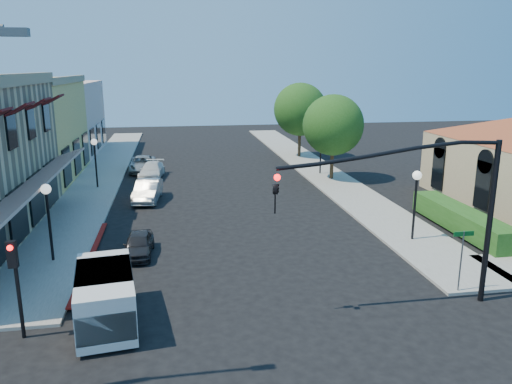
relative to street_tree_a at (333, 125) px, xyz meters
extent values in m
plane|color=black|center=(-8.80, -22.00, -4.19)|extent=(120.00, 120.00, 0.00)
cube|color=gray|center=(-17.55, 5.00, -4.13)|extent=(3.50, 50.00, 0.12)
cube|color=gray|center=(-0.05, 5.00, -4.13)|extent=(3.50, 50.00, 0.12)
cube|color=maroon|center=(-15.70, -14.00, -4.19)|extent=(0.25, 10.00, 0.06)
cube|color=tan|center=(-19.45, -11.00, 3.61)|extent=(0.50, 18.20, 0.60)
cube|color=#561416|center=(-18.40, -11.00, -1.14)|extent=(1.75, 17.00, 0.67)
cube|color=#4C0F10|center=(-18.75, -11.20, 2.36)|extent=(1.02, 1.50, 0.60)
cube|color=#4C0F10|center=(-18.75, -7.80, 2.36)|extent=(1.02, 1.50, 0.60)
cube|color=#4C0F10|center=(-18.75, -4.40, 2.36)|extent=(1.02, 1.50, 0.60)
cube|color=black|center=(-19.25, -11.70, -2.59)|extent=(0.12, 2.60, 2.60)
cube|color=black|center=(-19.25, -8.30, -2.59)|extent=(0.12, 2.60, 2.60)
cube|color=black|center=(-19.25, -4.90, -2.59)|extent=(0.12, 2.60, 2.60)
cube|color=tan|center=(-24.30, 4.00, -0.39)|extent=(10.00, 12.00, 7.60)
cube|color=#CFAA9D|center=(-24.30, 16.00, -0.69)|extent=(10.00, 12.00, 7.00)
cube|color=black|center=(5.65, -10.50, -2.39)|extent=(0.12, 1.40, 2.80)
cube|color=black|center=(5.65, -5.50, -2.39)|extent=(0.12, 1.40, 2.80)
cube|color=#1F4F16|center=(2.90, -13.00, -4.19)|extent=(1.40, 8.00, 1.10)
cylinder|color=#362615|center=(0.00, 0.00, -3.14)|extent=(0.28, 0.28, 2.10)
sphere|color=#1F4F16|center=(0.00, 0.00, 0.01)|extent=(4.56, 4.56, 4.56)
cylinder|color=#362615|center=(0.00, 10.00, -3.06)|extent=(0.28, 0.28, 2.27)
sphere|color=#1F4F16|center=(0.00, 10.00, 0.36)|extent=(4.94, 4.94, 4.94)
cylinder|color=black|center=(-0.80, -20.50, -1.19)|extent=(0.20, 0.20, 6.00)
cylinder|color=black|center=(-4.70, -20.50, 1.41)|extent=(7.80, 0.14, 0.14)
imported|color=black|center=(-8.60, -20.50, 0.51)|extent=(0.20, 0.16, 1.00)
sphere|color=#FF0C0C|center=(-8.60, -20.68, 0.81)|extent=(0.22, 0.22, 0.22)
cylinder|color=black|center=(-16.80, -20.50, -2.69)|extent=(0.12, 0.12, 3.00)
cube|color=black|center=(-16.80, -20.65, -1.29)|extent=(0.28, 0.22, 0.85)
sphere|color=#FF0C0C|center=(-16.80, -20.77, -1.04)|extent=(0.18, 0.18, 0.18)
cube|color=#595B5E|center=(-15.10, -24.00, 4.96)|extent=(0.60, 0.25, 0.18)
cylinder|color=#595B5E|center=(-1.30, -19.80, -2.94)|extent=(0.06, 0.06, 2.50)
cube|color=#0C591E|center=(-1.30, -19.80, -1.79)|extent=(0.80, 0.04, 0.18)
cylinder|color=black|center=(-17.30, -14.00, -2.59)|extent=(0.12, 0.12, 3.20)
sphere|color=white|center=(-17.30, -14.00, -0.84)|extent=(0.44, 0.44, 0.44)
cylinder|color=black|center=(-17.30, 0.00, -2.59)|extent=(0.12, 0.12, 3.20)
sphere|color=white|center=(-17.30, 0.00, -0.84)|extent=(0.44, 0.44, 0.44)
cylinder|color=black|center=(-0.30, -14.00, -2.59)|extent=(0.12, 0.12, 3.20)
sphere|color=white|center=(-0.30, -14.00, -0.84)|extent=(0.44, 0.44, 0.44)
cylinder|color=black|center=(-0.30, 2.00, -2.59)|extent=(0.12, 0.12, 3.20)
sphere|color=white|center=(-0.30, 2.00, -0.84)|extent=(0.44, 0.44, 0.44)
cube|color=silver|center=(-14.27, -20.00, -3.20)|extent=(2.33, 4.36, 1.70)
cube|color=silver|center=(-14.04, -21.78, -3.30)|extent=(1.81, 0.79, 0.95)
cube|color=black|center=(-14.08, -21.45, -2.82)|extent=(1.61, 0.30, 0.85)
cube|color=black|center=(-14.31, -19.72, -2.78)|extent=(2.12, 2.68, 0.85)
cylinder|color=black|center=(-14.88, -21.51, -3.88)|extent=(0.32, 0.65, 0.62)
cylinder|color=black|center=(-15.25, -18.70, -3.88)|extent=(0.32, 0.65, 0.62)
cylinder|color=black|center=(-13.29, -21.30, -3.88)|extent=(0.32, 0.65, 0.62)
cylinder|color=black|center=(-13.66, -18.49, -3.88)|extent=(0.32, 0.65, 0.62)
imported|color=black|center=(-13.60, -13.75, -3.66)|extent=(1.41, 3.18, 1.06)
imported|color=#9EA1A3|center=(-13.60, -4.00, -3.52)|extent=(1.90, 4.26, 1.36)
imported|color=silver|center=(-13.60, 3.00, -3.60)|extent=(2.15, 4.25, 1.18)
imported|color=#939698|center=(-14.43, 5.53, -3.56)|extent=(2.13, 4.56, 1.26)
camera|label=1|loc=(-11.81, -35.89, 4.23)|focal=35.00mm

